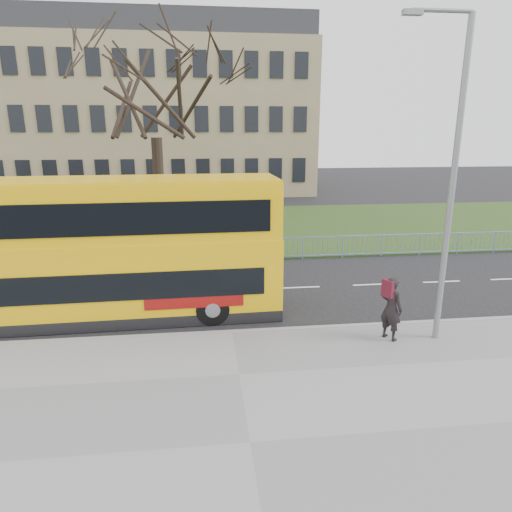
% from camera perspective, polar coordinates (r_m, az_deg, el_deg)
% --- Properties ---
extents(ground, '(120.00, 120.00, 0.00)m').
position_cam_1_polar(ground, '(15.69, -3.38, -7.40)').
color(ground, black).
rests_on(ground, ground).
extents(pavement, '(80.00, 10.50, 0.12)m').
position_cam_1_polar(pavement, '(9.81, -0.74, -22.53)').
color(pavement, slate).
rests_on(pavement, ground).
extents(kerb, '(80.00, 0.20, 0.14)m').
position_cam_1_polar(kerb, '(14.25, -3.00, -9.56)').
color(kerb, gray).
rests_on(kerb, ground).
extents(grass_verge, '(80.00, 15.40, 0.08)m').
position_cam_1_polar(grass_verge, '(29.37, -5.11, 3.55)').
color(grass_verge, '#233915').
rests_on(grass_verge, ground).
extents(guard_railing, '(40.00, 0.12, 1.10)m').
position_cam_1_polar(guard_railing, '(21.77, -4.48, 0.69)').
color(guard_railing, '#7497CF').
rests_on(guard_railing, ground).
extents(bare_tree, '(9.40, 9.40, 13.42)m').
position_cam_1_polar(bare_tree, '(24.54, -12.49, 16.78)').
color(bare_tree, black).
rests_on(bare_tree, grass_verge).
extents(civic_building, '(30.00, 15.00, 14.00)m').
position_cam_1_polar(civic_building, '(49.62, -12.16, 16.23)').
color(civic_building, '#8E7E5A').
rests_on(civic_building, ground).
extents(yellow_bus, '(10.94, 2.85, 4.56)m').
position_cam_1_polar(yellow_bus, '(15.55, -17.57, 1.17)').
color(yellow_bus, yellow).
rests_on(yellow_bus, ground).
extents(pedestrian, '(0.76, 0.84, 1.92)m').
position_cam_1_polar(pedestrian, '(13.94, 16.55, -6.29)').
color(pedestrian, black).
rests_on(pedestrian, pavement).
extents(street_lamp, '(1.88, 0.21, 8.86)m').
position_cam_1_polar(street_lamp, '(13.57, 23.09, 9.53)').
color(street_lamp, gray).
rests_on(street_lamp, pavement).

